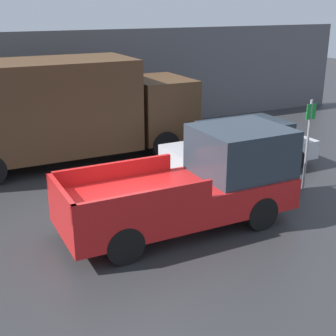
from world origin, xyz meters
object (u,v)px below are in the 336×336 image
at_px(pickup_truck, 198,183).
at_px(car, 241,146).
at_px(delivery_truck, 51,109).
at_px(parking_sign, 308,140).

relative_size(pickup_truck, car, 1.15).
relative_size(car, delivery_truck, 0.53).
distance_m(pickup_truck, parking_sign, 3.69).
distance_m(car, parking_sign, 2.26).
xyz_separation_m(car, delivery_truck, (-4.86, 3.11, 0.98)).
xyz_separation_m(pickup_truck, delivery_truck, (-1.83, 5.73, 0.73)).
distance_m(delivery_truck, parking_sign, 7.55).
distance_m(car, delivery_truck, 5.86).
relative_size(delivery_truck, parking_sign, 3.52).
height_order(pickup_truck, car, pickup_truck).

